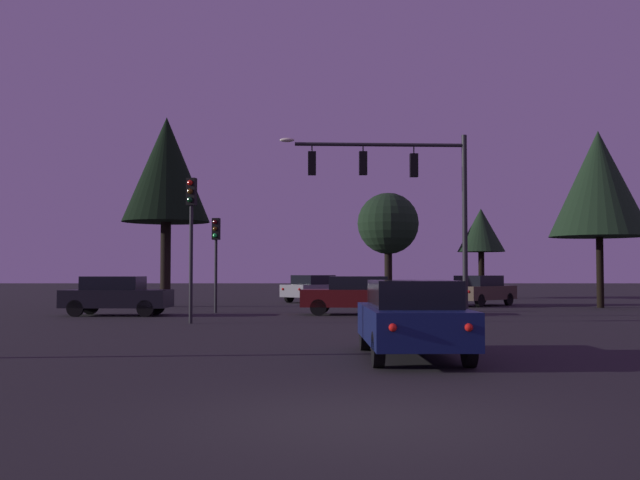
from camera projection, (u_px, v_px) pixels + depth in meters
ground_plane at (329, 311)px, 33.12m from camera, size 168.00×168.00×0.00m
traffic_signal_mast_arm at (403, 185)px, 29.18m from camera, size 7.20×0.62×6.97m
traffic_light_corner_left at (189, 221)px, 25.10m from camera, size 0.35×0.38×4.79m
traffic_light_corner_right at (214, 245)px, 31.65m from camera, size 0.34×0.38×3.93m
car_nearside_lane at (410, 317)px, 14.91m from camera, size 1.89×4.67×1.52m
car_crossing_left at (354, 295)px, 30.18m from camera, size 4.41×2.18×1.52m
car_crossing_right at (114, 295)px, 29.56m from camera, size 4.18×2.01×1.52m
car_far_lane at (478, 290)px, 38.07m from camera, size 4.11×4.21×1.52m
car_parked_lot at (312, 288)px, 42.82m from camera, size 3.89×4.17×1.52m
tree_behind_sign at (386, 224)px, 49.61m from camera, size 4.00×4.00×6.86m
tree_left_far at (596, 184)px, 36.43m from camera, size 4.71×4.71×8.46m
tree_center_horizon at (164, 170)px, 37.43m from camera, size 4.28×4.28×9.33m
tree_right_cluster at (479, 231)px, 48.48m from camera, size 3.01×3.01×5.74m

